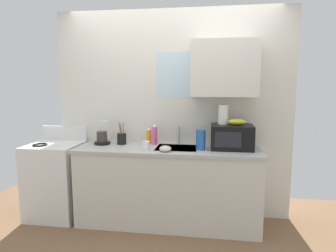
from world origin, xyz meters
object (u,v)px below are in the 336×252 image
stove_range (56,179)px  dish_soap_bottle_orange (149,136)px  mug_white (146,146)px  utensil_crock (122,138)px  microwave (232,137)px  cereal_canister (201,140)px  small_bowl (165,149)px  dish_soap_bottle_pink (155,135)px  banana_bunch (237,122)px  paper_towel_roll (223,114)px  coffee_maker (103,135)px

stove_range → dish_soap_bottle_orange: dish_soap_bottle_orange is taller
mug_white → utensil_crock: 0.44m
microwave → stove_range: bearing=-178.8°
cereal_canister → small_bowl: (-0.38, -0.15, -0.08)m
microwave → dish_soap_bottle_pink: bearing=173.0°
microwave → small_bowl: (-0.72, -0.25, -0.10)m
banana_bunch → cereal_canister: (-0.39, -0.10, -0.19)m
paper_towel_roll → dish_soap_bottle_orange: bearing=172.8°
banana_bunch → coffee_maker: banana_bunch is taller
small_bowl → dish_soap_bottle_orange: bearing=122.6°
paper_towel_roll → mug_white: paper_towel_roll is taller
dish_soap_bottle_pink → small_bowl: (0.18, -0.36, -0.09)m
dish_soap_bottle_pink → cereal_canister: bearing=-20.5°
stove_range → utensil_crock: bearing=8.2°
microwave → coffee_maker: size_ratio=1.64×
small_bowl → stove_range: bearing=171.7°
paper_towel_roll → dish_soap_bottle_pink: (-0.80, 0.06, -0.26)m
dish_soap_bottle_orange → microwave: bearing=-9.4°
stove_range → dish_soap_bottle_pink: size_ratio=4.32×
dish_soap_bottle_pink → dish_soap_bottle_orange: size_ratio=1.25×
coffee_maker → dish_soap_bottle_orange: 0.55m
dish_soap_bottle_pink → small_bowl: dish_soap_bottle_pink is taller
coffee_maker → utensil_crock: 0.23m
dish_soap_bottle_orange → dish_soap_bottle_pink: bearing=-32.7°
dish_soap_bottle_orange → coffee_maker: bearing=-169.3°
banana_bunch → small_bowl: size_ratio=1.54×
stove_range → cereal_canister: 1.85m
coffee_maker → dish_soap_bottle_pink: (0.63, 0.05, 0.01)m
mug_white → small_bowl: (0.22, -0.06, -0.02)m
mug_white → utensil_crock: utensil_crock is taller
stove_range → microwave: microwave is taller
microwave → small_bowl: size_ratio=3.54×
paper_towel_roll → cereal_canister: 0.39m
paper_towel_roll → small_bowl: (-0.62, -0.30, -0.35)m
microwave → dish_soap_bottle_orange: bearing=170.6°
stove_range → mug_white: size_ratio=11.37×
paper_towel_roll → small_bowl: 0.77m
dish_soap_bottle_orange → small_bowl: size_ratio=1.53×
banana_bunch → utensil_crock: banana_bunch is taller
paper_towel_roll → cereal_canister: size_ratio=0.99×
dish_soap_bottle_pink → utensil_crock: (-0.40, -0.04, -0.05)m
utensil_crock → stove_range: bearing=-171.8°
dish_soap_bottle_pink → small_bowl: size_ratio=1.93×
small_bowl → utensil_crock: bearing=151.0°
banana_bunch → utensil_crock: 1.37m
dish_soap_bottle_orange → cereal_canister: 0.69m
cereal_canister → paper_towel_roll: bearing=32.0°
paper_towel_roll → dish_soap_bottle_orange: paper_towel_roll is taller
paper_towel_roll → coffee_maker: paper_towel_roll is taller
coffee_maker → dish_soap_bottle_orange: (0.54, 0.10, -0.01)m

